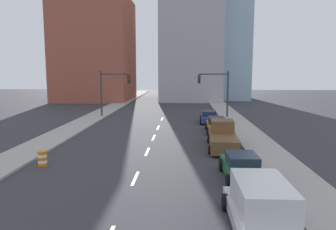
{
  "coord_description": "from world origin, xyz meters",
  "views": [
    {
      "loc": [
        2.69,
        -2.49,
        6.01
      ],
      "look_at": [
        1.35,
        25.32,
        2.2
      ],
      "focal_mm": 35.0,
      "sensor_mm": 36.0,
      "label": 1
    }
  ],
  "objects_px": {
    "sedan_green": "(242,167)",
    "pickup_truck_brown": "(223,137)",
    "traffic_signal_left": "(110,87)",
    "sedan_orange": "(216,125)",
    "box_truck_silver": "(261,207)",
    "traffic_signal_right": "(219,88)",
    "sedan_blue": "(209,117)",
    "traffic_barrel": "(42,159)"
  },
  "relations": [
    {
      "from": "sedan_orange",
      "to": "sedan_blue",
      "type": "xyz_separation_m",
      "value": [
        -0.26,
        5.9,
        -0.05
      ]
    },
    {
      "from": "traffic_signal_left",
      "to": "traffic_signal_right",
      "type": "relative_size",
      "value": 1.0
    },
    {
      "from": "sedan_green",
      "to": "sedan_orange",
      "type": "relative_size",
      "value": 1.02
    },
    {
      "from": "sedan_blue",
      "to": "sedan_green",
      "type": "bearing_deg",
      "value": -86.24
    },
    {
      "from": "box_truck_silver",
      "to": "sedan_orange",
      "type": "distance_m",
      "value": 19.94
    },
    {
      "from": "traffic_signal_left",
      "to": "traffic_barrel",
      "type": "bearing_deg",
      "value": -88.44
    },
    {
      "from": "pickup_truck_brown",
      "to": "box_truck_silver",
      "type": "bearing_deg",
      "value": -87.48
    },
    {
      "from": "traffic_signal_right",
      "to": "pickup_truck_brown",
      "type": "height_order",
      "value": "traffic_signal_right"
    },
    {
      "from": "box_truck_silver",
      "to": "pickup_truck_brown",
      "type": "xyz_separation_m",
      "value": [
        0.14,
        13.43,
        -0.11
      ]
    },
    {
      "from": "box_truck_silver",
      "to": "sedan_orange",
      "type": "relative_size",
      "value": 1.17
    },
    {
      "from": "traffic_signal_left",
      "to": "sedan_orange",
      "type": "xyz_separation_m",
      "value": [
        12.7,
        -9.8,
        -3.15
      ]
    },
    {
      "from": "traffic_signal_left",
      "to": "traffic_barrel",
      "type": "relative_size",
      "value": 6.25
    },
    {
      "from": "box_truck_silver",
      "to": "sedan_blue",
      "type": "height_order",
      "value": "box_truck_silver"
    },
    {
      "from": "traffic_barrel",
      "to": "sedan_green",
      "type": "height_order",
      "value": "sedan_green"
    },
    {
      "from": "traffic_signal_right",
      "to": "sedan_blue",
      "type": "distance_m",
      "value": 5.25
    },
    {
      "from": "sedan_orange",
      "to": "sedan_blue",
      "type": "bearing_deg",
      "value": 93.38
    },
    {
      "from": "pickup_truck_brown",
      "to": "sedan_orange",
      "type": "height_order",
      "value": "pickup_truck_brown"
    },
    {
      "from": "traffic_signal_right",
      "to": "box_truck_silver",
      "type": "distance_m",
      "value": 29.92
    },
    {
      "from": "traffic_signal_right",
      "to": "pickup_truck_brown",
      "type": "distance_m",
      "value": 16.64
    },
    {
      "from": "traffic_signal_right",
      "to": "traffic_signal_left",
      "type": "bearing_deg",
      "value": 180.0
    },
    {
      "from": "traffic_signal_left",
      "to": "sedan_blue",
      "type": "bearing_deg",
      "value": -17.38
    },
    {
      "from": "sedan_green",
      "to": "traffic_barrel",
      "type": "bearing_deg",
      "value": 170.28
    },
    {
      "from": "traffic_signal_left",
      "to": "traffic_signal_right",
      "type": "height_order",
      "value": "same"
    },
    {
      "from": "traffic_barrel",
      "to": "sedan_blue",
      "type": "xyz_separation_m",
      "value": [
        11.85,
        17.95,
        0.16
      ]
    },
    {
      "from": "traffic_signal_left",
      "to": "traffic_signal_right",
      "type": "distance_m",
      "value": 13.93
    },
    {
      "from": "traffic_barrel",
      "to": "sedan_orange",
      "type": "height_order",
      "value": "sedan_orange"
    },
    {
      "from": "traffic_signal_left",
      "to": "traffic_signal_right",
      "type": "bearing_deg",
      "value": 0.0
    },
    {
      "from": "traffic_signal_right",
      "to": "sedan_blue",
      "type": "relative_size",
      "value": 1.32
    },
    {
      "from": "traffic_barrel",
      "to": "box_truck_silver",
      "type": "bearing_deg",
      "value": -33.73
    },
    {
      "from": "traffic_signal_right",
      "to": "sedan_blue",
      "type": "bearing_deg",
      "value": -110.88
    },
    {
      "from": "traffic_barrel",
      "to": "pickup_truck_brown",
      "type": "distance_m",
      "value": 13.19
    },
    {
      "from": "sedan_blue",
      "to": "traffic_barrel",
      "type": "bearing_deg",
      "value": -120.6
    },
    {
      "from": "sedan_orange",
      "to": "sedan_green",
      "type": "bearing_deg",
      "value": -88.88
    },
    {
      "from": "traffic_barrel",
      "to": "box_truck_silver",
      "type": "relative_size",
      "value": 0.18
    },
    {
      "from": "traffic_signal_left",
      "to": "sedan_blue",
      "type": "distance_m",
      "value": 13.43
    },
    {
      "from": "box_truck_silver",
      "to": "sedan_green",
      "type": "height_order",
      "value": "box_truck_silver"
    },
    {
      "from": "box_truck_silver",
      "to": "traffic_signal_right",
      "type": "bearing_deg",
      "value": 86.84
    },
    {
      "from": "traffic_signal_left",
      "to": "sedan_orange",
      "type": "distance_m",
      "value": 16.35
    },
    {
      "from": "sedan_green",
      "to": "pickup_truck_brown",
      "type": "relative_size",
      "value": 0.75
    },
    {
      "from": "pickup_truck_brown",
      "to": "sedan_blue",
      "type": "height_order",
      "value": "pickup_truck_brown"
    },
    {
      "from": "traffic_barrel",
      "to": "traffic_signal_right",
      "type": "bearing_deg",
      "value": 58.6
    },
    {
      "from": "traffic_signal_left",
      "to": "box_truck_silver",
      "type": "bearing_deg",
      "value": -67.33
    }
  ]
}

